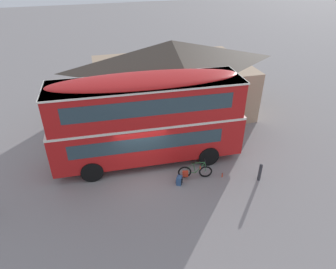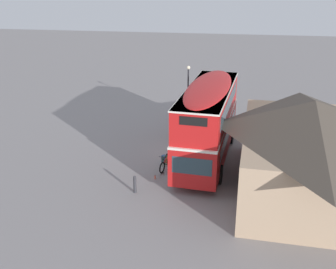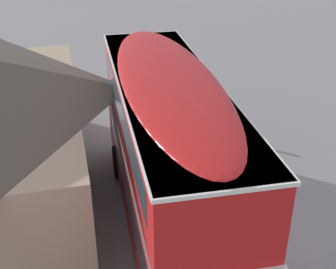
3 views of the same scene
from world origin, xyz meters
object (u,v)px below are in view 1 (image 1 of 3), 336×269
(double_decker_bus, at_px, (147,117))
(kerb_bollard, at_px, (260,172))
(water_bottle_red_squeeze, at_px, (222,175))
(backpack_on_ground, at_px, (179,180))
(touring_bicycle, at_px, (194,172))

(double_decker_bus, bearing_deg, kerb_bollard, -34.39)
(double_decker_bus, relative_size, water_bottle_red_squeeze, 39.07)
(double_decker_bus, xyz_separation_m, water_bottle_red_squeeze, (3.20, -2.60, -2.52))
(double_decker_bus, relative_size, backpack_on_ground, 19.39)
(double_decker_bus, xyz_separation_m, backpack_on_ground, (0.93, -2.49, -2.38))
(backpack_on_ground, bearing_deg, double_decker_bus, 110.42)
(kerb_bollard, bearing_deg, backpack_on_ground, 167.93)
(backpack_on_ground, xyz_separation_m, kerb_bollard, (3.94, -0.84, 0.23))
(backpack_on_ground, height_order, kerb_bollard, kerb_bollard)
(double_decker_bus, bearing_deg, water_bottle_red_squeeze, -39.13)
(water_bottle_red_squeeze, relative_size, kerb_bollard, 0.26)
(touring_bicycle, height_order, kerb_bollard, touring_bicycle)
(backpack_on_ground, bearing_deg, water_bottle_red_squeeze, -2.90)
(double_decker_bus, height_order, touring_bicycle, double_decker_bus)
(touring_bicycle, distance_m, water_bottle_red_squeeze, 1.48)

